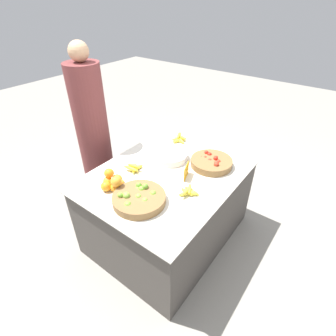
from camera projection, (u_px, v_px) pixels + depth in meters
ground_plane at (168, 233)px, 2.65m from camera, size 12.00×12.00×0.00m
market_table at (168, 205)px, 2.43m from camera, size 1.40×1.10×0.75m
lime_bowl at (139, 198)px, 1.90m from camera, size 0.39×0.39×0.10m
tomato_basket at (211, 162)px, 2.30m from camera, size 0.36×0.36×0.09m
orange_pile at (113, 181)px, 2.04m from camera, size 0.20×0.21×0.14m
metal_bowl at (170, 156)px, 2.39m from camera, size 0.33×0.33×0.06m
price_sign at (186, 171)px, 2.14m from camera, size 0.14×0.05×0.12m
banana_bunch_front_center at (189, 192)px, 1.98m from camera, size 0.17×0.16×0.05m
banana_bunch_middle_left at (134, 168)px, 2.24m from camera, size 0.15×0.14×0.06m
banana_bunch_front_left at (179, 139)px, 2.68m from camera, size 0.19×0.16×0.06m
vendor_person at (94, 138)px, 2.65m from camera, size 0.32×0.32×1.70m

